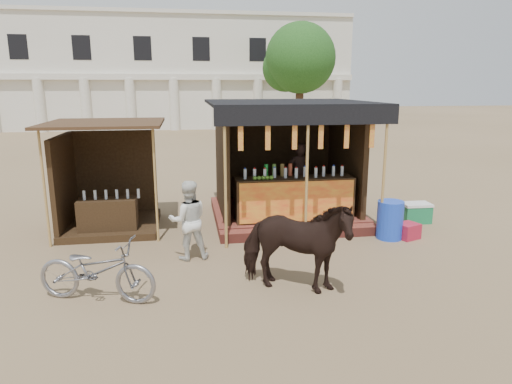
% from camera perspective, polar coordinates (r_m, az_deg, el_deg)
% --- Properties ---
extents(ground, '(120.00, 120.00, 0.00)m').
position_cam_1_polar(ground, '(7.74, 1.86, -10.66)').
color(ground, '#846B4C').
rests_on(ground, ground).
extents(main_stall, '(3.60, 3.61, 2.78)m').
position_cam_1_polar(main_stall, '(10.78, 3.90, 1.90)').
color(main_stall, brown).
rests_on(main_stall, ground).
extents(secondary_stall, '(2.40, 2.40, 2.38)m').
position_cam_1_polar(secondary_stall, '(10.60, -18.61, 0.08)').
color(secondary_stall, '#362413').
rests_on(secondary_stall, ground).
extents(cow, '(1.93, 1.44, 1.48)m').
position_cam_1_polar(cow, '(7.02, 4.93, -6.73)').
color(cow, black).
rests_on(cow, ground).
extents(motorbike, '(1.93, 1.16, 0.96)m').
position_cam_1_polar(motorbike, '(7.19, -19.29, -9.22)').
color(motorbike, gray).
rests_on(motorbike, ground).
extents(bystander, '(0.77, 0.63, 1.47)m').
position_cam_1_polar(bystander, '(8.40, -8.44, -3.51)').
color(bystander, silver).
rests_on(bystander, ground).
extents(blue_barrel, '(0.63, 0.63, 0.80)m').
position_cam_1_polar(blue_barrel, '(9.90, 16.40, -3.36)').
color(blue_barrel, blue).
rests_on(blue_barrel, ground).
extents(red_crate, '(0.53, 0.50, 0.32)m').
position_cam_1_polar(red_crate, '(10.08, 18.43, -4.63)').
color(red_crate, '#A41B32').
rests_on(red_crate, ground).
extents(cooler, '(0.65, 0.46, 0.46)m').
position_cam_1_polar(cooler, '(11.29, 19.36, -2.44)').
color(cooler, '#1A7846').
rests_on(cooler, ground).
extents(background_building, '(26.00, 7.45, 8.18)m').
position_cam_1_polar(background_building, '(36.91, -10.21, 14.32)').
color(background_building, silver).
rests_on(background_building, ground).
extents(tree, '(4.50, 4.40, 7.00)m').
position_cam_1_polar(tree, '(29.99, 5.13, 16.02)').
color(tree, '#382314').
rests_on(tree, ground).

